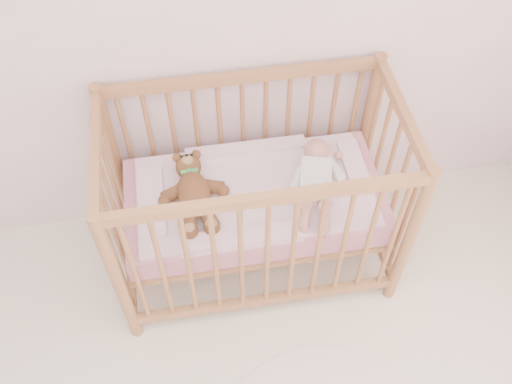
{
  "coord_description": "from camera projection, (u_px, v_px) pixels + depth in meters",
  "views": [
    {
      "loc": [
        0.09,
        -0.03,
        2.67
      ],
      "look_at": [
        0.35,
        1.55,
        0.62
      ],
      "focal_mm": 40.0,
      "sensor_mm": 36.0,
      "label": 1
    }
  ],
  "objects": [
    {
      "name": "baby",
      "position": [
        316.0,
        177.0,
        2.64
      ],
      "size": [
        0.4,
        0.6,
        0.13
      ],
      "primitive_type": null,
      "rotation": [
        0.0,
        0.0,
        -0.26
      ],
      "color": "white",
      "rests_on": "blanket"
    },
    {
      "name": "teddy_bear",
      "position": [
        193.0,
        191.0,
        2.57
      ],
      "size": [
        0.37,
        0.5,
        0.13
      ],
      "primitive_type": null,
      "rotation": [
        0.0,
        0.0,
        0.06
      ],
      "color": "brown",
      "rests_on": "blanket"
    },
    {
      "name": "crib",
      "position": [
        254.0,
        199.0,
        2.73
      ],
      "size": [
        1.36,
        0.76,
        1.0
      ],
      "primitive_type": null,
      "color": "#B27B4B",
      "rests_on": "floor"
    },
    {
      "name": "mattress",
      "position": [
        254.0,
        201.0,
        2.74
      ],
      "size": [
        1.22,
        0.62,
        0.13
      ],
      "primitive_type": "cube",
      "color": "#CD808C",
      "rests_on": "crib"
    },
    {
      "name": "blanket",
      "position": [
        254.0,
        192.0,
        2.68
      ],
      "size": [
        1.1,
        0.58,
        0.06
      ],
      "primitive_type": null,
      "color": "#F0A5BC",
      "rests_on": "mattress"
    },
    {
      "name": "wall_back",
      "position": [
        150.0,
        3.0,
        2.27
      ],
      "size": [
        4.0,
        0.02,
        2.7
      ],
      "primitive_type": "cube",
      "color": "white",
      "rests_on": "floor"
    }
  ]
}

